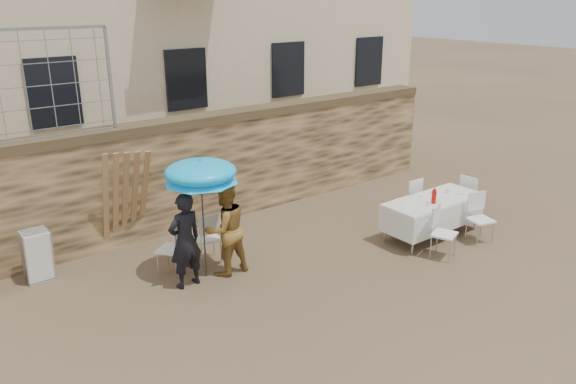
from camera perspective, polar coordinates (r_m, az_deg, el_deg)
ground at (r=8.26m, az=7.29°, el=-13.92°), size 80.00×80.00×0.00m
stone_wall at (r=11.51m, az=-10.10°, el=1.90°), size 13.00×0.50×2.20m
chain_link_fence at (r=10.10m, az=-26.21°, el=9.44°), size 3.20×0.06×1.80m
man_suit at (r=9.14m, az=-10.42°, el=-4.90°), size 0.62×0.44×1.60m
woman_dress at (r=9.46m, az=-6.39°, el=-3.73°), size 0.81×0.64×1.63m
umbrella at (r=9.04m, az=-8.85°, el=1.66°), size 1.21×1.21×1.91m
couple_chair_left at (r=9.72m, az=-11.81°, el=-5.52°), size 0.67×0.67×0.96m
couple_chair_right at (r=10.01m, az=-8.21°, el=-4.55°), size 0.54×0.54×0.96m
banquet_table at (r=11.23m, az=14.58°, el=-0.88°), size 2.10×0.85×0.78m
soda_bottle at (r=10.94m, az=14.61°, el=-0.47°), size 0.09×0.09×0.26m
table_chair_front_left at (r=10.46m, az=15.59°, el=-4.01°), size 0.62×0.62×0.96m
table_chair_front_right at (r=11.31m, az=19.01°, el=-2.57°), size 0.59×0.59×0.96m
table_chair_back at (r=11.93m, az=12.09°, el=-0.75°), size 0.50×0.50×0.96m
table_chair_side at (r=12.45m, az=18.15°, el=-0.45°), size 0.51×0.51×0.96m
chair_stack_right at (r=10.32m, az=-24.35°, el=-5.54°), size 0.46×0.47×0.92m
wood_planks at (r=10.58m, az=-16.50°, el=-0.78°), size 0.70×0.20×2.00m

